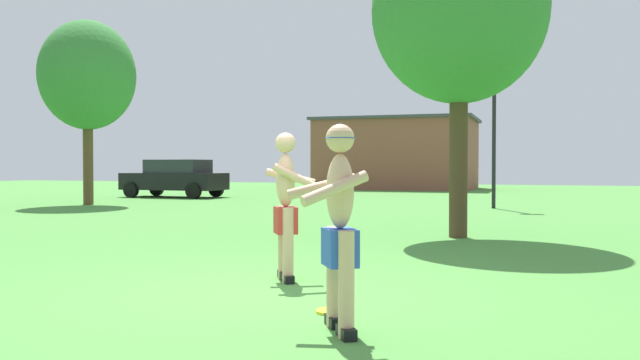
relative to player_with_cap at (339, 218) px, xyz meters
name	(u,v)px	position (x,y,z in m)	size (l,w,h in m)	color
ground_plane	(254,292)	(-1.35, 1.31, -0.94)	(80.00, 80.00, 0.00)	#4C8E3D
player_with_cap	(339,218)	(0.00, 0.00, 0.00)	(0.76, 0.77, 1.71)	black
player_in_red	(286,203)	(-1.29, 2.09, -0.02)	(0.81, 0.64, 1.75)	black
frisbee	(331,311)	(-0.27, 0.65, -0.93)	(0.29, 0.29, 0.03)	yellow
car_black_near_post	(175,178)	(-12.99, 19.03, -0.11)	(4.37, 2.17, 1.58)	black
lamp_post	(494,111)	(0.18, 16.05, 2.11)	(0.60, 0.24, 4.86)	black
outbuilding_behind_lot	(398,154)	(-6.15, 31.81, 1.06)	(8.83, 6.24, 3.99)	brown
tree_left_field	(87,76)	(-13.13, 13.63, 3.47)	(3.23, 3.23, 6.29)	brown
tree_right_field	(459,11)	(0.10, 7.39, 3.30)	(3.27, 3.27, 6.02)	#4C3823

